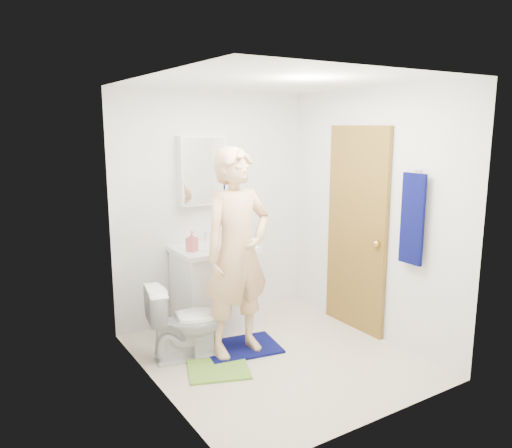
% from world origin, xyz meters
% --- Properties ---
extents(floor, '(2.20, 2.40, 0.02)m').
position_xyz_m(floor, '(0.00, 0.00, -0.01)').
color(floor, beige).
rests_on(floor, ground).
extents(ceiling, '(2.20, 2.40, 0.02)m').
position_xyz_m(ceiling, '(0.00, 0.00, 2.41)').
color(ceiling, white).
rests_on(ceiling, ground).
extents(wall_back, '(2.20, 0.02, 2.40)m').
position_xyz_m(wall_back, '(0.00, 1.21, 1.20)').
color(wall_back, silver).
rests_on(wall_back, ground).
extents(wall_front, '(2.20, 0.02, 2.40)m').
position_xyz_m(wall_front, '(0.00, -1.21, 1.20)').
color(wall_front, silver).
rests_on(wall_front, ground).
extents(wall_left, '(0.02, 2.40, 2.40)m').
position_xyz_m(wall_left, '(-1.11, 0.00, 1.20)').
color(wall_left, silver).
rests_on(wall_left, ground).
extents(wall_right, '(0.02, 2.40, 2.40)m').
position_xyz_m(wall_right, '(1.11, 0.00, 1.20)').
color(wall_right, silver).
rests_on(wall_right, ground).
extents(vanity_cabinet, '(0.75, 0.55, 0.80)m').
position_xyz_m(vanity_cabinet, '(-0.15, 0.91, 0.40)').
color(vanity_cabinet, white).
rests_on(vanity_cabinet, floor).
extents(countertop, '(0.79, 0.59, 0.05)m').
position_xyz_m(countertop, '(-0.15, 0.91, 0.83)').
color(countertop, white).
rests_on(countertop, vanity_cabinet).
extents(sink_basin, '(0.40, 0.40, 0.03)m').
position_xyz_m(sink_basin, '(-0.15, 0.91, 0.84)').
color(sink_basin, white).
rests_on(sink_basin, countertop).
extents(faucet, '(0.03, 0.03, 0.12)m').
position_xyz_m(faucet, '(-0.15, 1.09, 0.91)').
color(faucet, silver).
rests_on(faucet, countertop).
extents(medicine_cabinet, '(0.50, 0.12, 0.70)m').
position_xyz_m(medicine_cabinet, '(-0.15, 1.14, 1.60)').
color(medicine_cabinet, white).
rests_on(medicine_cabinet, wall_back).
extents(mirror_panel, '(0.46, 0.01, 0.66)m').
position_xyz_m(mirror_panel, '(-0.15, 1.08, 1.60)').
color(mirror_panel, white).
rests_on(mirror_panel, wall_back).
extents(door, '(0.05, 0.80, 2.05)m').
position_xyz_m(door, '(1.07, 0.15, 1.02)').
color(door, olive).
rests_on(door, ground).
extents(door_knob, '(0.07, 0.07, 0.07)m').
position_xyz_m(door_knob, '(1.03, -0.17, 0.95)').
color(door_knob, gold).
rests_on(door_knob, door).
extents(towel, '(0.03, 0.24, 0.80)m').
position_xyz_m(towel, '(1.03, -0.57, 1.25)').
color(towel, '#080B4A').
rests_on(towel, wall_right).
extents(towel_hook, '(0.06, 0.02, 0.02)m').
position_xyz_m(towel_hook, '(1.07, -0.57, 1.67)').
color(towel_hook, silver).
rests_on(towel_hook, wall_right).
extents(toilet, '(0.73, 0.50, 0.69)m').
position_xyz_m(toilet, '(-0.69, 0.41, 0.34)').
color(toilet, white).
rests_on(toilet, floor).
extents(bath_mat, '(0.76, 0.60, 0.02)m').
position_xyz_m(bath_mat, '(-0.19, 0.30, 0.01)').
color(bath_mat, '#080B4A').
rests_on(bath_mat, floor).
extents(green_rug, '(0.63, 0.58, 0.02)m').
position_xyz_m(green_rug, '(-0.57, 0.04, 0.01)').
color(green_rug, '#6EA336').
rests_on(green_rug, floor).
extents(soap_dispenser, '(0.12, 0.12, 0.20)m').
position_xyz_m(soap_dispenser, '(-0.41, 0.86, 0.95)').
color(soap_dispenser, '#D66463').
rests_on(soap_dispenser, countertop).
extents(toothbrush_cup, '(0.15, 0.15, 0.10)m').
position_xyz_m(toothbrush_cup, '(0.08, 1.04, 0.90)').
color(toothbrush_cup, '#563A80').
rests_on(toothbrush_cup, countertop).
extents(man, '(0.71, 0.49, 1.85)m').
position_xyz_m(man, '(-0.26, 0.24, 0.95)').
color(man, '#E2AF7F').
rests_on(man, bath_mat).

